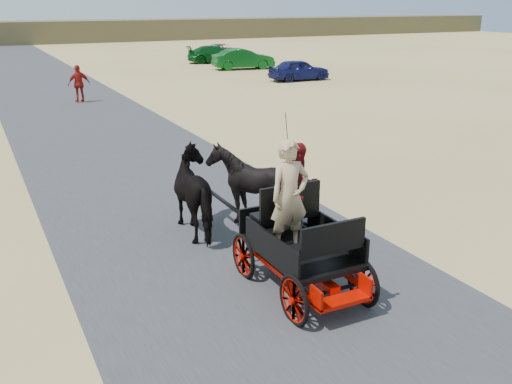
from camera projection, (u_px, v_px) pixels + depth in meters
name	position (u px, v px, depth m)	size (l,w,h in m)	color
ground	(239.00, 260.00, 10.40)	(140.00, 140.00, 0.00)	tan
road	(239.00, 260.00, 10.40)	(6.00, 140.00, 0.01)	#38383A
carriage	(300.00, 269.00, 9.27)	(1.30, 2.40, 0.72)	black
horse_left	(200.00, 193.00, 11.42)	(0.91, 2.01, 1.70)	black
horse_right	(249.00, 185.00, 11.89)	(1.37, 1.54, 1.70)	black
driver_man	(290.00, 197.00, 8.82)	(0.66, 0.43, 1.80)	tan
passenger_woman	(299.00, 189.00, 9.54)	(0.77, 0.60, 1.58)	#660C0F
pedestrian	(79.00, 84.00, 26.41)	(1.01, 0.42, 1.73)	#A21712
car_a	(299.00, 70.00, 33.86)	(1.47, 3.66, 1.25)	navy
car_b	(243.00, 59.00, 39.49)	(1.48, 4.25, 1.40)	#0C4C19
car_c	(216.00, 54.00, 43.51)	(1.82, 4.47, 1.30)	#0C4C19
car_d	(221.00, 51.00, 47.38)	(1.93, 4.18, 1.16)	brown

